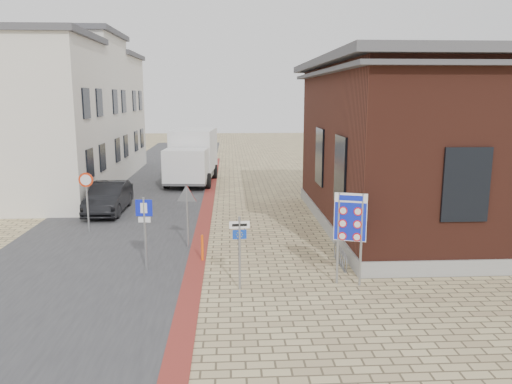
{
  "coord_description": "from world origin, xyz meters",
  "views": [
    {
      "loc": [
        -0.89,
        -12.96,
        5.35
      ],
      "look_at": [
        -0.01,
        3.29,
        2.2
      ],
      "focal_mm": 35.0,
      "sensor_mm": 36.0,
      "label": 1
    }
  ],
  "objects_px": {
    "essen_sign": "(240,243)",
    "parking_sign": "(145,221)",
    "box_truck": "(192,156)",
    "bollard": "(202,248)",
    "border_sign": "(350,219)",
    "sedan": "(109,198)"
  },
  "relations": [
    {
      "from": "bollard",
      "to": "box_truck",
      "type": "bearing_deg",
      "value": 95.23
    },
    {
      "from": "sedan",
      "to": "box_truck",
      "type": "xyz_separation_m",
      "value": [
        3.32,
        7.9,
        0.98
      ]
    },
    {
      "from": "box_truck",
      "to": "border_sign",
      "type": "height_order",
      "value": "box_truck"
    },
    {
      "from": "bollard",
      "to": "sedan",
      "type": "bearing_deg",
      "value": 123.12
    },
    {
      "from": "sedan",
      "to": "bollard",
      "type": "distance_m",
      "value": 8.61
    },
    {
      "from": "border_sign",
      "to": "parking_sign",
      "type": "relative_size",
      "value": 1.16
    },
    {
      "from": "box_truck",
      "to": "border_sign",
      "type": "bearing_deg",
      "value": -67.29
    },
    {
      "from": "sedan",
      "to": "box_truck",
      "type": "relative_size",
      "value": 0.67
    },
    {
      "from": "sedan",
      "to": "border_sign",
      "type": "xyz_separation_m",
      "value": [
        9.0,
        -9.5,
        1.22
      ]
    },
    {
      "from": "parking_sign",
      "to": "bollard",
      "type": "bearing_deg",
      "value": 30.19
    },
    {
      "from": "border_sign",
      "to": "bollard",
      "type": "height_order",
      "value": "border_sign"
    },
    {
      "from": "parking_sign",
      "to": "bollard",
      "type": "distance_m",
      "value": 2.19
    },
    {
      "from": "box_truck",
      "to": "bollard",
      "type": "xyz_separation_m",
      "value": [
        1.38,
        -15.11,
        -1.25
      ]
    },
    {
      "from": "essen_sign",
      "to": "parking_sign",
      "type": "bearing_deg",
      "value": 144.55
    },
    {
      "from": "box_truck",
      "to": "bollard",
      "type": "bearing_deg",
      "value": -80.13
    },
    {
      "from": "box_truck",
      "to": "essen_sign",
      "type": "xyz_separation_m",
      "value": [
        2.56,
        -17.61,
        -0.33
      ]
    },
    {
      "from": "border_sign",
      "to": "essen_sign",
      "type": "bearing_deg",
      "value": -158.24
    },
    {
      "from": "bollard",
      "to": "border_sign",
      "type": "bearing_deg",
      "value": -28.14
    },
    {
      "from": "box_truck",
      "to": "bollard",
      "type": "distance_m",
      "value": 15.22
    },
    {
      "from": "sedan",
      "to": "essen_sign",
      "type": "xyz_separation_m",
      "value": [
        5.87,
        -9.7,
        0.65
      ]
    },
    {
      "from": "sedan",
      "to": "parking_sign",
      "type": "bearing_deg",
      "value": -69.62
    },
    {
      "from": "essen_sign",
      "to": "bollard",
      "type": "relative_size",
      "value": 2.36
    }
  ]
}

